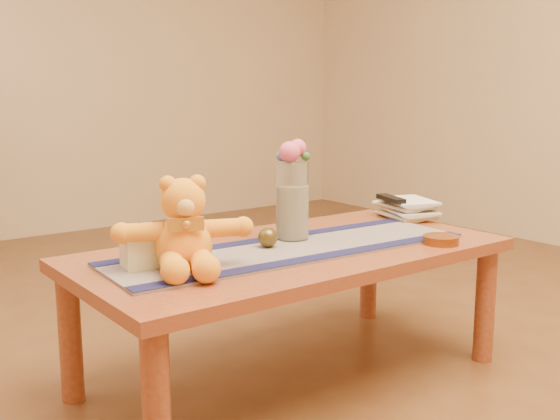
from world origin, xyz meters
TOP-DOWN VIEW (x-y plane):
  - floor at (0.00, 0.00)m, footprint 5.50×5.50m
  - wall_back at (0.00, 2.75)m, footprint 5.50×0.00m
  - coffee_table_top at (0.00, 0.00)m, footprint 1.40×0.70m
  - table_leg_fl at (-0.64, -0.29)m, footprint 0.07×0.07m
  - table_leg_fr at (0.64, -0.29)m, footprint 0.07×0.07m
  - table_leg_bl at (-0.64, 0.29)m, footprint 0.07×0.07m
  - table_leg_br at (0.64, 0.29)m, footprint 0.07×0.07m
  - persian_runner at (-0.02, -0.02)m, footprint 1.22×0.41m
  - runner_border_near at (-0.03, -0.17)m, footprint 1.20×0.12m
  - runner_border_far at (-0.02, 0.12)m, footprint 1.20×0.12m
  - teddy_bear at (-0.41, -0.03)m, footprint 0.45×0.42m
  - pillar_candle at (-0.50, 0.06)m, footprint 0.11×0.11m
  - candle_wick at (-0.50, 0.06)m, footprint 0.00×0.00m
  - glass_vase at (0.06, 0.08)m, footprint 0.11×0.11m
  - potpourri_fill at (0.06, 0.08)m, footprint 0.09×0.09m
  - rose_left at (0.04, 0.07)m, footprint 0.07×0.07m
  - rose_right at (0.09, 0.08)m, footprint 0.06×0.06m
  - blue_flower_back at (0.07, 0.11)m, footprint 0.04×0.04m
  - blue_flower_side at (0.03, 0.10)m, footprint 0.04×0.04m
  - leaf_sprig at (0.10, 0.06)m, footprint 0.03×0.03m
  - bronze_ball at (-0.08, 0.03)m, footprint 0.07×0.07m
  - book_bottom at (0.60, 0.14)m, footprint 0.22×0.26m
  - book_lower at (0.60, 0.14)m, footprint 0.24×0.27m
  - book_upper at (0.59, 0.15)m, footprint 0.21×0.25m
  - book_top at (0.60, 0.14)m, footprint 0.23×0.27m
  - tv_remote at (0.59, 0.13)m, footprint 0.09×0.17m
  - amber_dish at (0.43, -0.25)m, footprint 0.15×0.15m

SIDE VIEW (x-z plane):
  - floor at x=0.00m, z-range 0.00..0.00m
  - table_leg_fl at x=-0.64m, z-range 0.00..0.41m
  - table_leg_fr at x=0.64m, z-range 0.00..0.41m
  - table_leg_bl at x=-0.64m, z-range 0.00..0.41m
  - table_leg_br at x=0.64m, z-range 0.00..0.41m
  - coffee_table_top at x=0.00m, z-range 0.41..0.45m
  - persian_runner at x=-0.02m, z-range 0.45..0.46m
  - runner_border_near at x=-0.03m, z-range 0.46..0.46m
  - runner_border_far at x=-0.02m, z-range 0.46..0.46m
  - book_bottom at x=0.60m, z-range 0.45..0.47m
  - amber_dish at x=0.43m, z-range 0.45..0.48m
  - book_lower at x=0.60m, z-range 0.47..0.49m
  - bronze_ball at x=-0.08m, z-range 0.46..0.52m
  - book_upper at x=0.59m, z-range 0.49..0.51m
  - pillar_candle at x=-0.50m, z-range 0.46..0.57m
  - book_top at x=0.60m, z-range 0.51..0.53m
  - tv_remote at x=0.59m, z-range 0.53..0.54m
  - potpourri_fill at x=0.06m, z-range 0.46..0.64m
  - candle_wick at x=-0.50m, z-range 0.57..0.59m
  - teddy_bear at x=-0.41m, z-range 0.46..0.71m
  - glass_vase at x=0.06m, z-range 0.46..0.72m
  - leaf_sprig at x=0.10m, z-range 0.72..0.75m
  - blue_flower_side at x=0.03m, z-range 0.72..0.76m
  - blue_flower_back at x=0.07m, z-range 0.72..0.77m
  - rose_left at x=0.04m, z-range 0.72..0.79m
  - rose_right at x=0.09m, z-range 0.73..0.79m
  - wall_back at x=0.00m, z-range -1.40..4.10m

